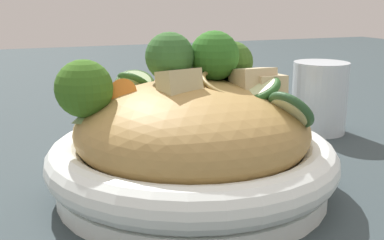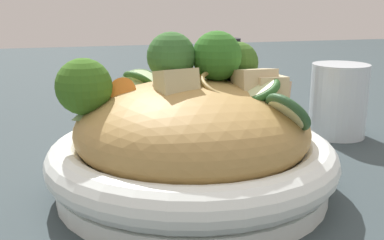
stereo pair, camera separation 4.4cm
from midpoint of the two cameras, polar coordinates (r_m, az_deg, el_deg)
The scene contains 9 objects.
ground_plane at distance 0.47m, azimuth -2.75°, elevation -8.61°, with size 3.00×3.00×0.00m, color #313D40.
serving_bowl at distance 0.46m, azimuth -2.79°, elevation -5.41°, with size 0.28×0.28×0.05m.
noodle_heap at distance 0.44m, azimuth -2.84°, elevation -1.15°, with size 0.22×0.22×0.10m.
broccoli_florets at distance 0.45m, azimuth -4.36°, elevation 6.50°, with size 0.10×0.21×0.08m.
carrot_coins at distance 0.46m, azimuth -5.94°, elevation 4.76°, with size 0.08×0.11×0.03m.
zucchini_slices at distance 0.44m, azimuth -0.12°, elevation 3.30°, with size 0.18×0.15×0.04m.
chicken_chunks at distance 0.44m, azimuth 3.23°, elevation 4.32°, with size 0.05×0.14×0.04m.
soy_sauce_bottle at distance 0.67m, azimuth 0.47°, elevation 3.52°, with size 0.06×0.06×0.13m.
drinking_glass at distance 0.67m, azimuth 13.44°, elevation 2.67°, with size 0.08×0.08×0.10m.
Camera 1 is at (-0.40, 0.16, 0.18)m, focal length 43.82 mm.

